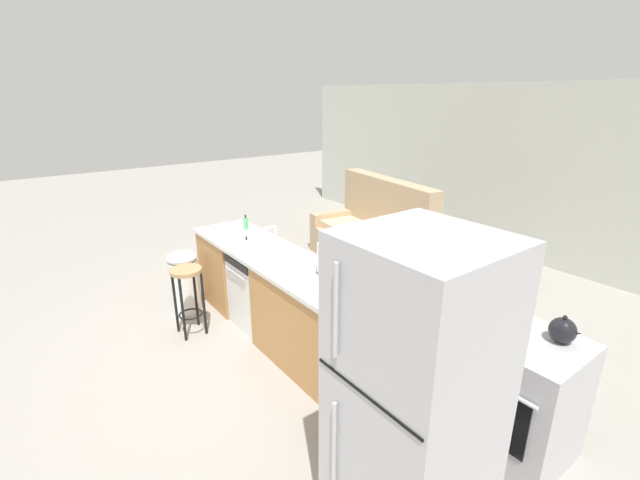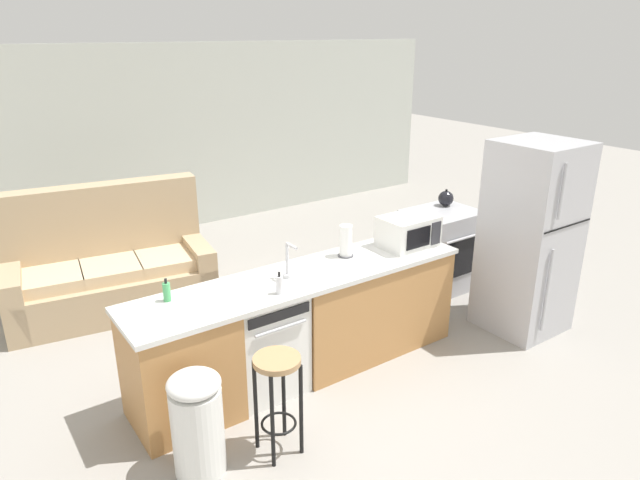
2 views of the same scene
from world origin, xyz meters
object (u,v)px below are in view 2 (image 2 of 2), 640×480
object	(u,v)px
soap_bottle	(279,285)
dish_soap_bottle	(167,292)
stove_range	(440,249)
microwave	(408,231)
bar_stool	(278,384)
couch	(110,271)
paper_towel_roll	(346,241)
kettle	(446,198)
refrigerator	(530,238)
trash_bin	(197,422)
dishwasher	(261,341)

from	to	relation	value
soap_bottle	dish_soap_bottle	world-z (taller)	same
stove_range	microwave	xyz separation A→B (m)	(-1.05, -0.55, 0.59)
bar_stool	couch	size ratio (longest dim) A/B	0.35
paper_towel_roll	kettle	xyz separation A→B (m)	(1.84, 0.56, -0.05)
refrigerator	trash_bin	distance (m)	3.45
stove_range	bar_stool	distance (m)	3.15
dishwasher	microwave	world-z (taller)	microwave
kettle	soap_bottle	bearing A→B (deg)	-162.15
kettle	trash_bin	distance (m)	3.84
paper_towel_roll	bar_stool	size ratio (longest dim) A/B	0.38
refrigerator	trash_bin	size ratio (longest dim) A/B	2.48
refrigerator	couch	distance (m)	4.23
dishwasher	paper_towel_roll	bearing A→B (deg)	7.57
stove_range	dish_soap_bottle	world-z (taller)	dish_soap_bottle
microwave	couch	world-z (taller)	couch
dishwasher	microwave	size ratio (longest dim) A/B	1.68
microwave	kettle	xyz separation A→B (m)	(1.22, 0.68, -0.05)
refrigerator	dish_soap_bottle	size ratio (longest dim) A/B	10.41
trash_bin	couch	distance (m)	2.80
dishwasher	kettle	world-z (taller)	kettle
microwave	soap_bottle	world-z (taller)	microwave
refrigerator	soap_bottle	distance (m)	2.56
microwave	soap_bottle	xyz separation A→B (m)	(-1.48, -0.19, -0.07)
refrigerator	trash_bin	world-z (taller)	refrigerator
kettle	couch	size ratio (longest dim) A/B	0.10
microwave	couch	distance (m)	3.12
microwave	bar_stool	distance (m)	2.03
microwave	couch	xyz separation A→B (m)	(-2.11, 2.21, -0.65)
trash_bin	microwave	bearing A→B (deg)	13.85
trash_bin	dish_soap_bottle	bearing A→B (deg)	79.30
soap_bottle	dish_soap_bottle	distance (m)	0.82
stove_range	trash_bin	size ratio (longest dim) A/B	1.22
soap_bottle	trash_bin	world-z (taller)	soap_bottle
dishwasher	paper_towel_roll	xyz separation A→B (m)	(0.93, 0.12, 0.62)
kettle	couch	distance (m)	3.71
stove_range	kettle	size ratio (longest dim) A/B	4.39
refrigerator	dish_soap_bottle	bearing A→B (deg)	167.47
couch	dish_soap_bottle	bearing A→B (deg)	-92.81
trash_bin	kettle	bearing A→B (deg)	19.42
dishwasher	couch	world-z (taller)	couch
stove_range	refrigerator	xyz separation A→B (m)	(-0.00, -1.10, 0.46)
dish_soap_bottle	refrigerator	bearing A→B (deg)	-12.53
couch	trash_bin	bearing A→B (deg)	-94.98
stove_range	paper_towel_roll	bearing A→B (deg)	-165.72
soap_bottle	trash_bin	bearing A→B (deg)	-155.91
paper_towel_roll	kettle	world-z (taller)	paper_towel_roll
kettle	trash_bin	xyz separation A→B (m)	(-3.58, -1.26, -0.61)
soap_bottle	stove_range	bearing A→B (deg)	16.27
dish_soap_bottle	kettle	xyz separation A→B (m)	(3.43, 0.50, 0.01)
bar_stool	couch	world-z (taller)	couch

